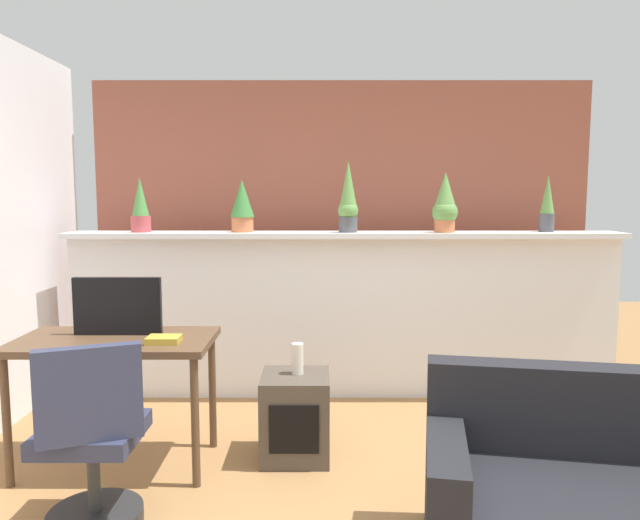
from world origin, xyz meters
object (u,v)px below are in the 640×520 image
potted_plant_4 (550,205)px  office_chair (95,450)px  couch (623,510)px  potted_plant_2 (351,200)px  book_on_desk (167,339)px  potted_plant_0 (143,207)px  tv_monitor (120,306)px  side_cube_shelf (298,416)px  vase_on_shelf (300,359)px  potted_plant_1 (245,205)px  desk (118,352)px  potted_plant_3 (448,205)px

potted_plant_4 → office_chair: size_ratio=0.47×
potted_plant_4 → couch: 2.53m
potted_plant_2 → book_on_desk: 1.80m
potted_plant_0 → potted_plant_4: 3.06m
office_chair → couch: (2.27, -0.31, -0.11)m
tv_monitor → couch: tv_monitor is taller
potted_plant_4 → side_cube_shelf: potted_plant_4 is taller
potted_plant_4 → book_on_desk: 2.97m
potted_plant_4 → vase_on_shelf: potted_plant_4 is taller
potted_plant_1 → vase_on_shelf: 1.43m
potted_plant_1 → potted_plant_4: bearing=0.7°
tv_monitor → side_cube_shelf: 1.22m
desk → couch: size_ratio=0.66×
tv_monitor → office_chair: bearing=-80.7°
potted_plant_1 → desk: potted_plant_1 is taller
potted_plant_2 → potted_plant_3: potted_plant_2 is taller
potted_plant_1 → potted_plant_2: bearing=-2.1°
potted_plant_0 → side_cube_shelf: size_ratio=0.82×
desk → couch: 2.61m
office_chair → book_on_desk: 0.71m
office_chair → side_cube_shelf: (0.90, 0.78, -0.14)m
potted_plant_3 → potted_plant_0: bearing=179.4°
potted_plant_0 → office_chair: bearing=-80.7°
potted_plant_2 → couch: potted_plant_2 is taller
vase_on_shelf → desk: bearing=-172.4°
potted_plant_0 → vase_on_shelf: (1.21, -1.01, -0.87)m
potted_plant_1 → tv_monitor: size_ratio=0.78×
potted_plant_2 → potted_plant_0: bearing=179.5°
potted_plant_0 → potted_plant_4: size_ratio=0.96×
office_chair → tv_monitor: bearing=99.3°
potted_plant_2 → tv_monitor: 1.83m
potted_plant_1 → desk: 1.54m
desk → vase_on_shelf: 1.04m
potted_plant_2 → vase_on_shelf: bearing=-108.9°
potted_plant_4 → potted_plant_1: bearing=-179.3°
desk → side_cube_shelf: bearing=5.9°
potted_plant_4 → office_chair: potted_plant_4 is taller
potted_plant_3 → couch: size_ratio=0.27×
potted_plant_4 → tv_monitor: size_ratio=0.85×
side_cube_shelf → office_chair: bearing=-139.1°
potted_plant_3 → office_chair: (-1.97, -1.80, -1.09)m
vase_on_shelf → potted_plant_1: bearing=113.6°
couch → office_chair: bearing=172.2°
tv_monitor → side_cube_shelf: (1.02, 0.03, -0.67)m
potted_plant_1 → potted_plant_3: bearing=-1.5°
potted_plant_0 → vase_on_shelf: bearing=-40.0°
potted_plant_2 → potted_plant_4: (1.50, 0.06, -0.03)m
potted_plant_1 → potted_plant_2: 0.79m
desk → potted_plant_4: bearing=22.6°
potted_plant_2 → potted_plant_3: bearing=-0.8°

